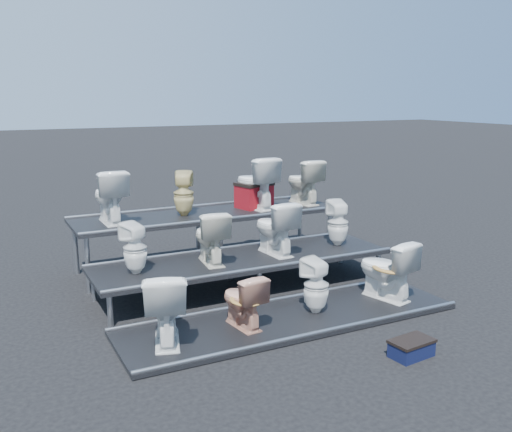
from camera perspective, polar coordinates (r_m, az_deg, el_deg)
name	(u,v)px	position (r m, az deg, el deg)	size (l,w,h in m)	color
ground	(244,289)	(8.12, -1.21, -7.33)	(80.00, 80.00, 0.00)	black
tier_front	(290,319)	(7.03, 3.44, -10.25)	(4.20, 1.20, 0.06)	black
tier_mid	(244,274)	(8.04, -1.21, -5.79)	(4.20, 1.20, 0.46)	black
tier_back	(209,239)	(9.13, -4.74, -2.33)	(4.20, 1.20, 0.86)	black
toilet_0	(165,306)	(6.28, -9.07, -8.90)	(0.45, 0.80, 0.81)	white
toilet_1	(243,300)	(6.63, -1.35, -8.41)	(0.36, 0.63, 0.64)	tan
toilet_2	(316,285)	(7.08, 6.03, -6.92)	(0.31, 0.32, 0.69)	white
toilet_3	(386,269)	(7.68, 12.88, -5.21)	(0.44, 0.78, 0.79)	white
toilet_4	(135,248)	(7.38, -12.01, -3.15)	(0.30, 0.31, 0.66)	white
toilet_5	(210,237)	(7.69, -4.59, -2.07)	(0.41, 0.71, 0.73)	beige
toilet_6	(275,227)	(8.09, 1.89, -1.15)	(0.43, 0.76, 0.77)	white
toilet_7	(338,223)	(8.66, 8.20, -0.66)	(0.31, 0.32, 0.69)	white
toilet_8	(109,196)	(8.52, -14.44, 1.94)	(0.44, 0.77, 0.78)	white
toilet_9	(184,193)	(8.83, -7.25, 2.26)	(0.31, 0.32, 0.69)	#D0BE7C
toilet_10	(255,183)	(9.29, -0.08, 3.36)	(0.47, 0.83, 0.85)	white
toilet_11	(303,182)	(9.74, 4.76, 3.46)	(0.42, 0.75, 0.76)	beige
red_crate	(254,196)	(9.39, -0.20, 1.97)	(0.52, 0.41, 0.37)	maroon
step_stool	(411,349)	(6.35, 15.28, -12.74)	(0.44, 0.27, 0.16)	black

